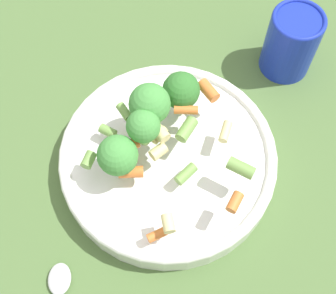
# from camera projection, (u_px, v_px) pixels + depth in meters

# --- Properties ---
(ground_plane) EXTENTS (3.00, 3.00, 0.00)m
(ground_plane) POSITION_uv_depth(u_px,v_px,m) (168.00, 166.00, 0.59)
(ground_plane) COLOR #4C6B38
(bowl) EXTENTS (0.26, 0.26, 0.04)m
(bowl) POSITION_uv_depth(u_px,v_px,m) (168.00, 159.00, 0.57)
(bowl) COLOR white
(bowl) RESTS_ON ground_plane
(pasta_salad) EXTENTS (0.18, 0.18, 0.08)m
(pasta_salad) POSITION_uv_depth(u_px,v_px,m) (152.00, 122.00, 0.53)
(pasta_salad) COLOR #8CB766
(pasta_salad) RESTS_ON bowl
(cup) EXTENTS (0.07, 0.07, 0.09)m
(cup) POSITION_uv_depth(u_px,v_px,m) (291.00, 42.00, 0.62)
(cup) COLOR #192DAD
(cup) RESTS_ON ground_plane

